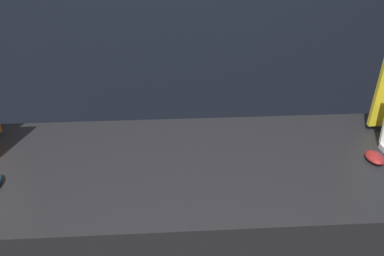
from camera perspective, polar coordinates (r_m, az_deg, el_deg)
name	(u,v)px	position (r m, az deg, el deg)	size (l,w,h in m)	color
display_counter	(193,253)	(1.74, 0.11, -18.57)	(2.33, 0.71, 0.97)	black
mouse_back	(375,157)	(1.58, 26.09, -4.04)	(0.06, 0.09, 0.03)	maroon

